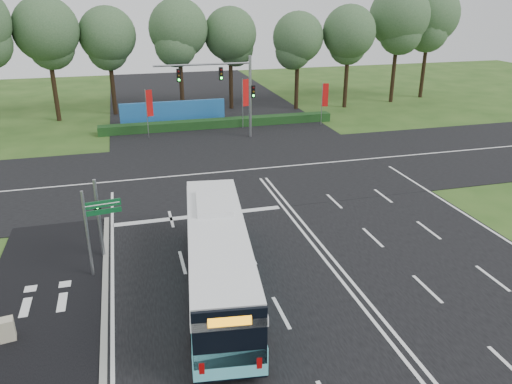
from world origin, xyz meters
TOP-DOWN VIEW (x-y plane):
  - ground at (0.00, 0.00)m, footprint 120.00×120.00m
  - road_main at (0.00, 0.00)m, footprint 20.00×120.00m
  - road_cross at (0.00, 12.00)m, footprint 120.00×14.00m
  - bike_path at (-12.50, -3.00)m, footprint 5.00×18.00m
  - kerb_strip at (-10.10, -3.00)m, footprint 0.25×18.00m
  - city_bus at (-5.40, -2.88)m, footprint 3.82×11.68m
  - pedestrian_signal at (-10.20, 1.60)m, footprint 0.36×0.44m
  - street_sign at (-10.29, -0.03)m, footprint 1.60×0.30m
  - utility_cabinet at (-13.49, -3.96)m, footprint 0.61×0.54m
  - banner_flag_left at (-6.47, 22.59)m, footprint 0.60×0.25m
  - banner_flag_mid at (2.33, 23.75)m, footprint 0.66×0.26m
  - banner_flag_right at (9.85, 22.85)m, footprint 0.59×0.19m
  - traffic_light_gantry at (0.21, 20.50)m, footprint 8.41×0.28m
  - hedge at (0.00, 24.50)m, footprint 22.00×1.20m
  - blue_hoarding at (-4.00, 27.00)m, footprint 10.00×0.30m
  - eucalyptus_row at (3.49, 31.13)m, footprint 53.65×9.92m

SIDE VIEW (x-z plane):
  - ground at x=0.00m, z-range 0.00..0.00m
  - road_main at x=0.00m, z-range 0.00..0.04m
  - road_cross at x=0.00m, z-range 0.00..0.05m
  - bike_path at x=-12.50m, z-range 0.00..0.06m
  - kerb_strip at x=-10.10m, z-range 0.00..0.12m
  - hedge at x=0.00m, z-range 0.00..0.80m
  - utility_cabinet at x=-13.49m, z-range 0.00..0.91m
  - blue_hoarding at x=-4.00m, z-range 0.00..2.20m
  - city_bus at x=-5.40m, z-range 0.01..3.31m
  - pedestrian_signal at x=-10.20m, z-range 0.18..4.16m
  - street_sign at x=-10.29m, z-range 0.53..4.66m
  - banner_flag_right at x=9.85m, z-range 0.64..4.68m
  - banner_flag_left at x=-6.47m, z-range 0.66..4.92m
  - banner_flag_mid at x=2.33m, z-range 0.70..5.31m
  - traffic_light_gantry at x=0.21m, z-range 1.16..8.16m
  - eucalyptus_row at x=3.49m, z-range 2.27..15.12m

